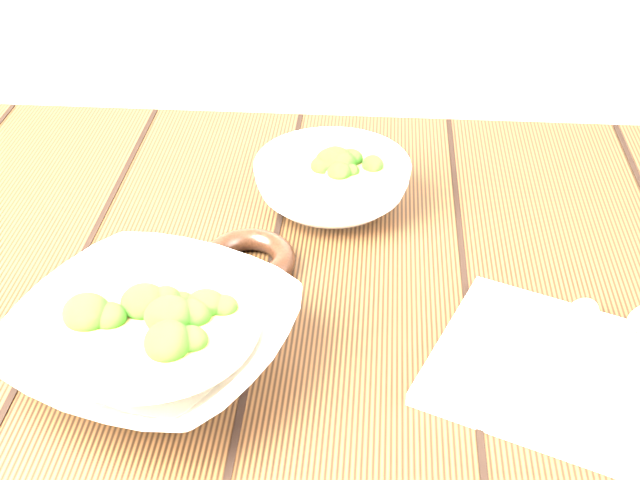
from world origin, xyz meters
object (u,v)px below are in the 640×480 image
trivet (249,260)px  napkin (566,374)px  soup_bowl_back (332,182)px  table (287,385)px  soup_bowl_front (153,339)px

trivet → napkin: (0.30, -0.14, -0.01)m
soup_bowl_back → napkin: size_ratio=1.01×
soup_bowl_back → table: bearing=-101.9°
soup_bowl_back → trivet: size_ratio=2.36×
soup_bowl_front → trivet: bearing=67.6°
soup_bowl_back → trivet: bearing=-120.9°
table → soup_bowl_front: soup_bowl_front is taller
napkin → soup_bowl_back: bearing=152.2°
table → trivet: trivet is taller
soup_bowl_back → napkin: soup_bowl_back is taller
table → trivet: (-0.04, 0.04, 0.13)m
soup_bowl_back → trivet: soup_bowl_back is taller
soup_bowl_front → napkin: soup_bowl_front is taller
soup_bowl_back → napkin: (0.22, -0.27, -0.02)m
soup_bowl_front → napkin: bearing=1.6°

